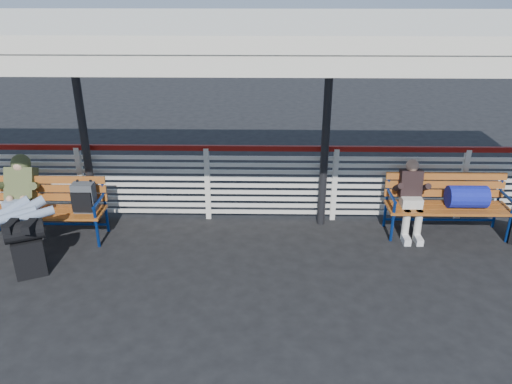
{
  "coord_description": "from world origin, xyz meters",
  "views": [
    {
      "loc": [
        0.9,
        -5.34,
        3.65
      ],
      "look_at": [
        0.78,
        1.0,
        0.86
      ],
      "focal_mm": 35.0,
      "sensor_mm": 36.0,
      "label": 1
    }
  ],
  "objects_px": {
    "bench_left": "(55,202)",
    "companion_person": "(411,198)",
    "bench_right": "(456,198)",
    "traveler_man": "(21,205)",
    "luggage_stack": "(27,246)"
  },
  "relations": [
    {
      "from": "companion_person",
      "to": "luggage_stack",
      "type": "bearing_deg",
      "value": -166.58
    },
    {
      "from": "bench_left",
      "to": "companion_person",
      "type": "relative_size",
      "value": 1.57
    },
    {
      "from": "bench_left",
      "to": "traveler_man",
      "type": "relative_size",
      "value": 1.1
    },
    {
      "from": "bench_left",
      "to": "bench_right",
      "type": "xyz_separation_m",
      "value": [
        5.93,
        0.22,
        0.0
      ]
    },
    {
      "from": "luggage_stack",
      "to": "companion_person",
      "type": "distance_m",
      "value": 5.39
    },
    {
      "from": "bench_right",
      "to": "bench_left",
      "type": "bearing_deg",
      "value": -177.83
    },
    {
      "from": "bench_right",
      "to": "companion_person",
      "type": "relative_size",
      "value": 1.57
    },
    {
      "from": "bench_left",
      "to": "traveler_man",
      "type": "bearing_deg",
      "value": -132.94
    },
    {
      "from": "companion_person",
      "to": "traveler_man",
      "type": "bearing_deg",
      "value": -174.24
    },
    {
      "from": "bench_left",
      "to": "companion_person",
      "type": "xyz_separation_m",
      "value": [
        5.26,
        0.22,
        0.01
      ]
    },
    {
      "from": "companion_person",
      "to": "bench_right",
      "type": "bearing_deg",
      "value": 0.8
    },
    {
      "from": "companion_person",
      "to": "bench_left",
      "type": "bearing_deg",
      "value": -177.66
    },
    {
      "from": "bench_right",
      "to": "luggage_stack",
      "type": "bearing_deg",
      "value": -167.97
    },
    {
      "from": "bench_right",
      "to": "companion_person",
      "type": "distance_m",
      "value": 0.67
    },
    {
      "from": "luggage_stack",
      "to": "bench_left",
      "type": "bearing_deg",
      "value": 66.27
    }
  ]
}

